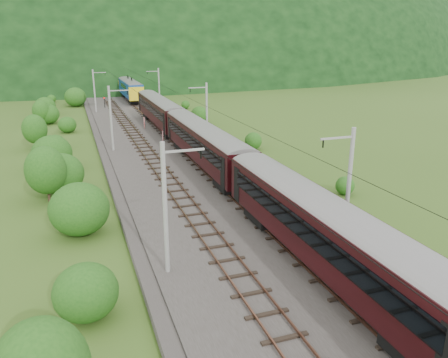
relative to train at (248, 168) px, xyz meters
name	(u,v)px	position (x,y,z in m)	size (l,w,h in m)	color
ground	(262,259)	(-2.40, -8.34, -3.69)	(600.00, 600.00, 0.00)	#37541A
railbed	(214,205)	(-2.40, 1.66, -3.54)	(14.00, 220.00, 0.30)	#38332D
track_left	(187,206)	(-4.80, 1.66, -3.32)	(2.40, 220.00, 0.27)	brown
track_right	(240,199)	(0.00, 1.66, -3.32)	(2.40, 220.00, 0.27)	brown
catenary_left	(111,117)	(-8.52, 23.66, 0.81)	(2.54, 192.28, 8.00)	gray
catenary_right	(206,112)	(3.72, 23.66, 0.81)	(2.54, 192.28, 8.00)	gray
overhead_wires	(213,124)	(-2.40, 1.66, 3.41)	(4.83, 198.00, 0.03)	black
mountain_main	(85,63)	(-2.40, 251.66, -3.69)	(504.00, 360.00, 244.00)	black
train	(248,168)	(0.00, 0.00, 0.00)	(3.14, 151.14, 5.46)	black
hazard_post_near	(144,123)	(-2.46, 36.87, -2.54)	(0.18, 0.18, 1.70)	red
hazard_post_far	(163,136)	(-1.69, 26.37, -2.63)	(0.16, 0.16, 1.52)	red
signal	(104,102)	(-6.55, 61.06, -2.17)	(0.23, 0.23, 2.07)	black
vegetation_left	(54,172)	(-15.20, 9.89, -1.67)	(9.76, 145.35, 5.01)	#1F5015
vegetation_right	(311,176)	(8.00, 3.39, -2.53)	(4.95, 104.24, 2.73)	#1F5015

